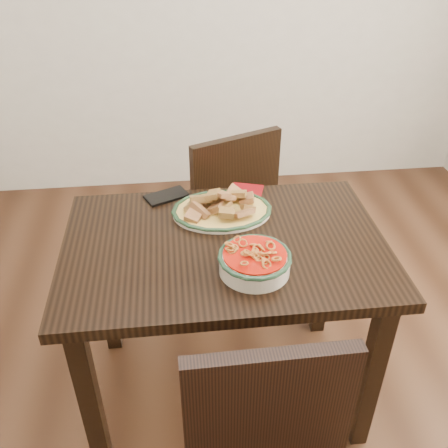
{
  "coord_description": "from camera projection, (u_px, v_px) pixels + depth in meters",
  "views": [
    {
      "loc": [
        -0.26,
        -1.39,
        1.74
      ],
      "look_at": [
        -0.11,
        -0.02,
        0.81
      ],
      "focal_mm": 40.0,
      "sensor_mm": 36.0,
      "label": 1
    }
  ],
  "objects": [
    {
      "name": "floor",
      "position": [
        249.0,
        376.0,
        2.14
      ],
      "size": [
        3.5,
        3.5,
        0.0
      ],
      "primitive_type": "plane",
      "color": "#361E11",
      "rests_on": "ground"
    },
    {
      "name": "dining_table",
      "position": [
        225.0,
        268.0,
        1.74
      ],
      "size": [
        1.09,
        0.73,
        0.75
      ],
      "color": "black",
      "rests_on": "ground"
    },
    {
      "name": "chair_far",
      "position": [
        224.0,
        205.0,
        2.34
      ],
      "size": [
        0.55,
        0.55,
        0.89
      ],
      "rotation": [
        0.0,
        0.0,
        3.53
      ],
      "color": "black",
      "rests_on": "ground"
    },
    {
      "name": "fish_plate",
      "position": [
        222.0,
        203.0,
        1.8
      ],
      "size": [
        0.36,
        0.28,
        0.11
      ],
      "color": "beige",
      "rests_on": "dining_table"
    },
    {
      "name": "noodle_bowl",
      "position": [
        255.0,
        260.0,
        1.53
      ],
      "size": [
        0.23,
        0.23,
        0.08
      ],
      "color": "beige",
      "rests_on": "dining_table"
    },
    {
      "name": "smartphone",
      "position": [
        167.0,
        196.0,
        1.92
      ],
      "size": [
        0.18,
        0.14,
        0.01
      ],
      "primitive_type": "cube",
      "rotation": [
        0.0,
        0.0,
        0.43
      ],
      "color": "black",
      "rests_on": "dining_table"
    },
    {
      "name": "napkin",
      "position": [
        247.0,
        191.0,
        1.95
      ],
      "size": [
        0.14,
        0.13,
        0.01
      ],
      "primitive_type": "cube",
      "rotation": [
        0.0,
        0.0,
        -0.3
      ],
      "color": "maroon",
      "rests_on": "dining_table"
    }
  ]
}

